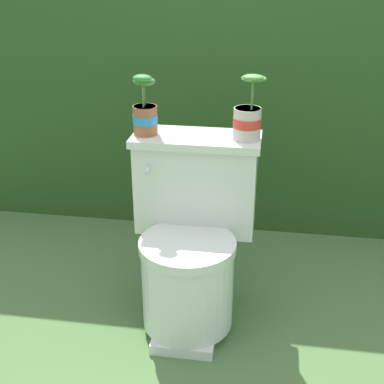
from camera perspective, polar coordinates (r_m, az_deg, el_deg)
The scene contains 5 objects.
ground_plane at distance 2.24m, azimuth 1.40°, elevation -14.82°, with size 12.00×12.00×0.00m, color #4C703D.
hedge_backdrop at distance 3.18m, azimuth 5.03°, elevation 14.72°, with size 3.17×1.03×1.75m.
toilet at distance 2.14m, azimuth -0.07°, elevation -5.14°, with size 0.50×0.53×0.76m.
potted_plant_left at distance 2.09m, azimuth -5.05°, elevation 8.45°, with size 0.10×0.10×0.24m.
potted_plant_midleft at distance 2.03m, azimuth 5.98°, elevation 7.96°, with size 0.12×0.12×0.25m.
Camera 1 is at (0.21, -1.71, 1.44)m, focal length 50.00 mm.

